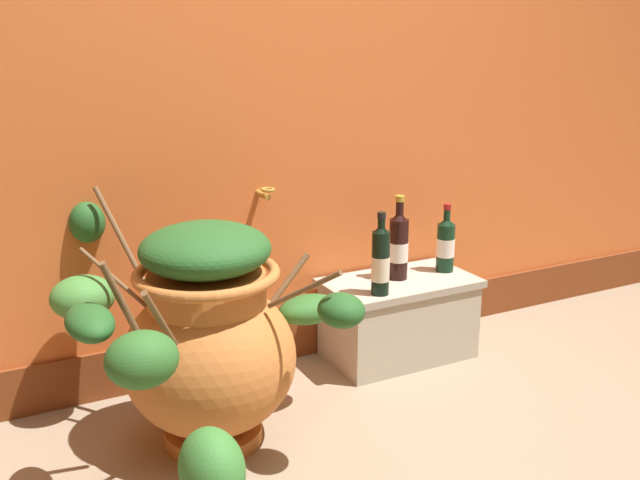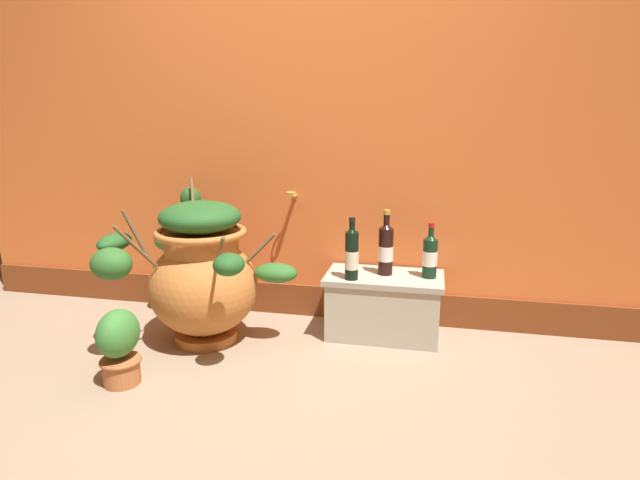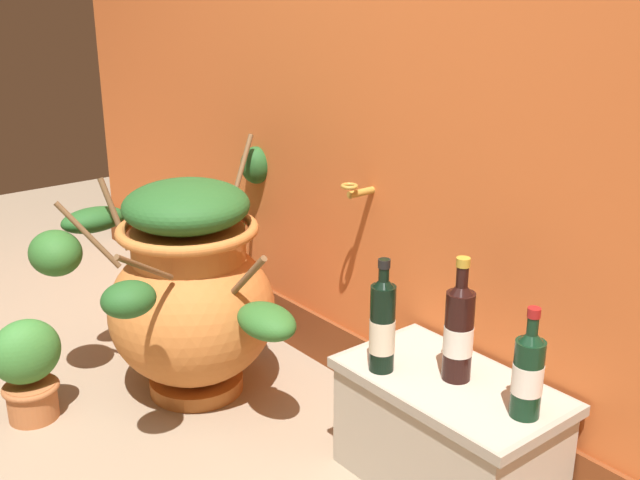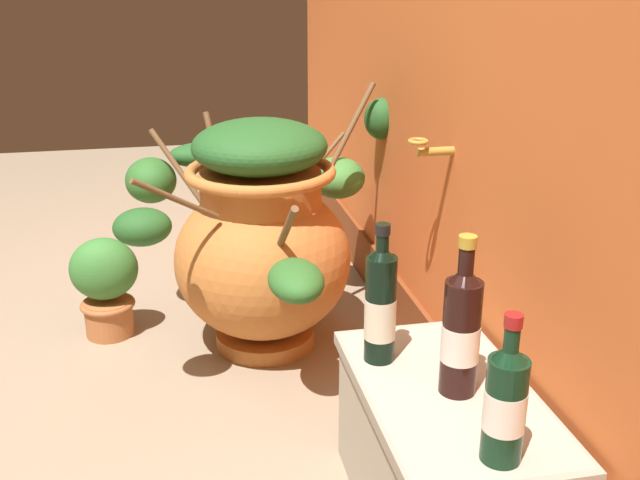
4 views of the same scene
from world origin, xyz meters
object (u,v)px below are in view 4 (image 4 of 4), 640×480
at_px(wine_bottle_left, 380,303).
at_px(potted_shrub, 105,284).
at_px(terracotta_urn, 262,234).
at_px(wine_bottle_right, 506,400).
at_px(wine_bottle_middle, 461,328).

distance_m(wine_bottle_left, potted_shrub, 1.20).
bearing_deg(wine_bottle_left, terracotta_urn, -167.63).
distance_m(wine_bottle_left, wine_bottle_right, 0.42).
bearing_deg(wine_bottle_right, wine_bottle_left, -163.54).
xyz_separation_m(wine_bottle_left, potted_shrub, (-0.94, -0.69, -0.30)).
relative_size(wine_bottle_left, potted_shrub, 0.94).
bearing_deg(terracotta_urn, wine_bottle_right, 13.78).
xyz_separation_m(terracotta_urn, wine_bottle_right, (1.18, 0.29, 0.08)).
height_order(wine_bottle_middle, potted_shrub, wine_bottle_middle).
relative_size(wine_bottle_left, wine_bottle_middle, 0.94).
distance_m(wine_bottle_left, wine_bottle_middle, 0.21).
bearing_deg(wine_bottle_right, terracotta_urn, -166.22).
xyz_separation_m(wine_bottle_right, potted_shrub, (-1.34, -0.81, -0.28)).
relative_size(wine_bottle_left, wine_bottle_right, 1.12).
xyz_separation_m(terracotta_urn, potted_shrub, (-0.16, -0.52, -0.20)).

